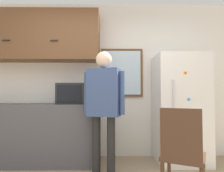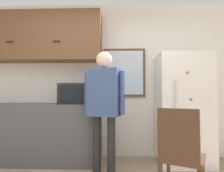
% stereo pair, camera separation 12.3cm
% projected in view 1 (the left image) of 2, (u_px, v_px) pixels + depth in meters
% --- Properties ---
extents(back_wall, '(6.00, 0.06, 2.70)m').
position_uv_depth(back_wall, '(102.00, 79.00, 3.56)').
color(back_wall, white).
rests_on(back_wall, ground_plane).
extents(counter, '(2.17, 0.65, 0.93)m').
position_uv_depth(counter, '(30.00, 133.00, 3.16)').
color(counter, '#4C4C51').
rests_on(counter, ground_plane).
extents(upper_cabinets, '(2.17, 0.39, 0.84)m').
position_uv_depth(upper_cabinets, '(35.00, 36.00, 3.36)').
color(upper_cabinets, brown).
extents(microwave, '(0.51, 0.38, 0.32)m').
position_uv_depth(microwave, '(74.00, 94.00, 3.14)').
color(microwave, '#232326').
rests_on(microwave, counter).
extents(person, '(0.56, 0.34, 1.66)m').
position_uv_depth(person, '(104.00, 99.00, 2.71)').
color(person, black).
rests_on(person, ground_plane).
extents(refrigerator, '(0.78, 0.68, 1.71)m').
position_uv_depth(refrigerator, '(180.00, 108.00, 3.19)').
color(refrigerator, white).
rests_on(refrigerator, ground_plane).
extents(chair, '(0.55, 0.55, 0.94)m').
position_uv_depth(chair, '(182.00, 151.00, 1.97)').
color(chair, '#472D1E').
rests_on(chair, ground_plane).
extents(window, '(0.73, 0.05, 0.85)m').
position_uv_depth(window, '(122.00, 73.00, 3.53)').
color(window, brown).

